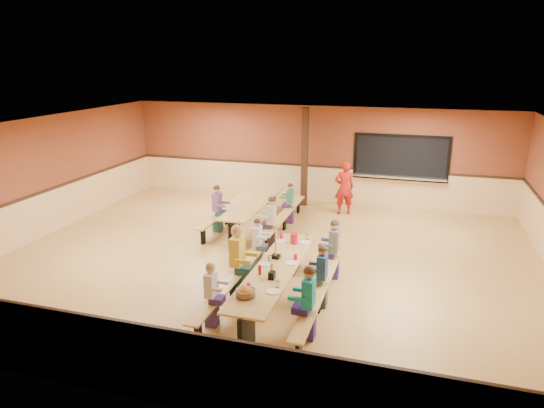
% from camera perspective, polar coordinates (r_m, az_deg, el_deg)
% --- Properties ---
extents(ground, '(12.00, 12.00, 0.00)m').
position_cam_1_polar(ground, '(11.07, -0.47, -6.55)').
color(ground, '#A3773E').
rests_on(ground, ground).
extents(room_envelope, '(12.04, 10.04, 3.02)m').
position_cam_1_polar(room_envelope, '(10.81, -0.48, -3.19)').
color(room_envelope, brown).
rests_on(room_envelope, ground).
extents(kitchen_pass_through, '(2.78, 0.28, 1.38)m').
position_cam_1_polar(kitchen_pass_through, '(14.95, 14.90, 5.06)').
color(kitchen_pass_through, black).
rests_on(kitchen_pass_through, ground).
extents(structural_post, '(0.18, 0.18, 3.00)m').
position_cam_1_polar(structural_post, '(14.75, 3.86, 5.48)').
color(structural_post, black).
rests_on(structural_post, ground).
extents(cafeteria_table_main, '(1.91, 3.70, 0.74)m').
position_cam_1_polar(cafeteria_table_main, '(8.94, 0.36, -8.80)').
color(cafeteria_table_main, '#B38B47').
rests_on(cafeteria_table_main, ground).
extents(cafeteria_table_second, '(1.91, 3.70, 0.74)m').
position_cam_1_polar(cafeteria_table_second, '(13.01, -2.02, -0.48)').
color(cafeteria_table_second, '#B38B47').
rests_on(cafeteria_table_second, ground).
extents(seated_child_white_left, '(0.33, 0.27, 1.14)m').
position_cam_1_polar(seated_child_white_left, '(8.34, -7.16, -10.59)').
color(seated_child_white_left, silver).
rests_on(seated_child_white_left, ground).
extents(seated_adult_yellow, '(0.45, 0.37, 1.37)m').
position_cam_1_polar(seated_adult_yellow, '(9.34, -4.09, -6.60)').
color(seated_adult_yellow, gold).
rests_on(seated_adult_yellow, ground).
extents(seated_child_grey_left, '(0.32, 0.27, 1.12)m').
position_cam_1_polar(seated_child_grey_left, '(10.43, -1.73, -4.74)').
color(seated_child_grey_left, silver).
rests_on(seated_child_grey_left, ground).
extents(seated_child_teal_right, '(0.39, 0.32, 1.25)m').
position_cam_1_polar(seated_child_teal_right, '(7.93, 4.32, -11.58)').
color(seated_child_teal_right, teal).
rests_on(seated_child_teal_right, ground).
extents(seated_child_navy_right, '(0.36, 0.29, 1.18)m').
position_cam_1_polar(seated_child_navy_right, '(8.92, 5.88, -8.50)').
color(seated_child_navy_right, navy).
rests_on(seated_child_navy_right, ground).
extents(seated_child_char_right, '(0.39, 0.32, 1.25)m').
position_cam_1_polar(seated_child_char_right, '(10.05, 7.29, -5.34)').
color(seated_child_char_right, '#555860').
rests_on(seated_child_char_right, ground).
extents(seated_child_purple_sec, '(0.38, 0.31, 1.23)m').
position_cam_1_polar(seated_child_purple_sec, '(12.71, -6.46, -0.57)').
color(seated_child_purple_sec, '#6D4877').
rests_on(seated_child_purple_sec, ground).
extents(seated_child_green_sec, '(0.32, 0.26, 1.11)m').
position_cam_1_polar(seated_child_green_sec, '(13.30, 2.15, 0.05)').
color(seated_child_green_sec, '#337659').
rests_on(seated_child_green_sec, ground).
extents(seated_child_tan_sec, '(0.37, 0.30, 1.21)m').
position_cam_1_polar(seated_child_tan_sec, '(11.67, -0.05, -2.11)').
color(seated_child_tan_sec, '#BDB09A').
rests_on(seated_child_tan_sec, ground).
extents(standing_woman, '(0.67, 0.57, 1.57)m').
position_cam_1_polar(standing_woman, '(14.18, 8.50, 1.90)').
color(standing_woman, '#A51B12').
rests_on(standing_woman, ground).
extents(punch_pitcher, '(0.16, 0.16, 0.22)m').
position_cam_1_polar(punch_pitcher, '(9.94, 2.61, -4.06)').
color(punch_pitcher, red).
rests_on(punch_pitcher, cafeteria_table_main).
extents(chip_bowl, '(0.32, 0.32, 0.15)m').
position_cam_1_polar(chip_bowl, '(7.85, -3.14, -10.31)').
color(chip_bowl, orange).
rests_on(chip_bowl, cafeteria_table_main).
extents(napkin_dispenser, '(0.10, 0.14, 0.13)m').
position_cam_1_polar(napkin_dispenser, '(8.42, -0.01, -8.39)').
color(napkin_dispenser, black).
rests_on(napkin_dispenser, cafeteria_table_main).
extents(condiment_mustard, '(0.06, 0.06, 0.17)m').
position_cam_1_polar(condiment_mustard, '(8.67, -0.02, -7.45)').
color(condiment_mustard, yellow).
rests_on(condiment_mustard, cafeteria_table_main).
extents(condiment_ketchup, '(0.06, 0.06, 0.17)m').
position_cam_1_polar(condiment_ketchup, '(8.57, -1.45, -7.76)').
color(condiment_ketchup, '#B2140F').
rests_on(condiment_ketchup, cafeteria_table_main).
extents(table_paddle, '(0.16, 0.16, 0.56)m').
position_cam_1_polar(table_paddle, '(9.22, 0.45, -5.58)').
color(table_paddle, black).
rests_on(table_paddle, cafeteria_table_main).
extents(place_settings, '(0.65, 3.30, 0.11)m').
position_cam_1_polar(place_settings, '(8.83, 0.36, -7.22)').
color(place_settings, beige).
rests_on(place_settings, cafeteria_table_main).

